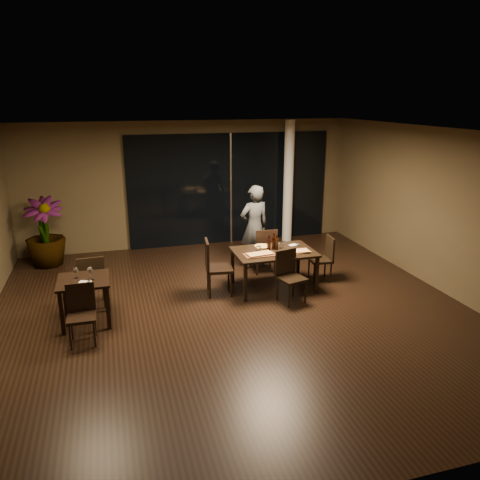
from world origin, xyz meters
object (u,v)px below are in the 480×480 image
chair_main_near (289,273)px  chair_main_right (324,256)px  chair_side_near (81,310)px  diner (254,227)px  chair_side_far (92,279)px  chair_main_far (265,249)px  bottle_c (274,241)px  main_table (274,255)px  potted_plant (45,232)px  bottle_a (269,243)px  chair_main_left (214,264)px  bottle_b (277,242)px  side_table (84,287)px

chair_main_near → chair_main_right: (1.04, 0.73, -0.02)m
chair_side_near → diner: bearing=35.0°
chair_side_far → chair_side_near: chair_side_far is taller
chair_main_right → chair_side_near: (-4.54, -1.24, -0.01)m
chair_main_far → bottle_c: bottle_c is taller
main_table → chair_main_far: 0.81m
chair_main_right → potted_plant: bearing=-107.8°
chair_side_near → diner: diner is taller
chair_main_right → bottle_c: size_ratio=2.81×
bottle_a → chair_main_near: bearing=-76.8°
chair_main_left → chair_main_near: bearing=-110.9°
main_table → bottle_c: (0.03, 0.10, 0.23)m
chair_main_far → chair_main_near: 1.40m
chair_main_near → bottle_a: 0.78m
main_table → chair_main_right: bearing=6.2°
chair_main_near → diner: size_ratio=0.52×
chair_main_far → chair_side_near: (-3.53, -1.91, -0.04)m
chair_main_near → bottle_c: (-0.04, 0.71, 0.39)m
chair_main_left → diner: diner is taller
chair_side_far → bottle_a: (3.21, 0.00, 0.37)m
bottle_c → main_table: bearing=-107.1°
chair_main_near → bottle_b: bottle_b is taller
chair_main_near → bottle_c: size_ratio=2.91×
chair_main_right → bottle_a: bearing=-80.3°
diner → bottle_b: size_ratio=5.98×
chair_main_right → bottle_a: 1.26m
bottle_a → bottle_c: bearing=21.4°
chair_side_far → bottle_a: bottle_a is taller
chair_main_far → potted_plant: size_ratio=0.65×
main_table → bottle_c: size_ratio=4.68×
chair_main_far → chair_side_near: bearing=33.8°
chair_main_near → bottle_b: 0.76m
chair_main_near → chair_main_left: size_ratio=0.90×
chair_main_far → chair_main_left: chair_main_left is taller
potted_plant → chair_main_far: bearing=-21.9°
chair_side_near → chair_main_near: bearing=8.9°
main_table → chair_main_far: bearing=82.8°
main_table → chair_side_far: chair_side_far is taller
chair_main_near → chair_main_far: bearing=74.1°
chair_side_near → bottle_a: bearing=19.9°
bottle_c → bottle_a: bearing=-158.6°
side_table → potted_plant: (-0.88, 3.06, 0.12)m
side_table → chair_main_left: bearing=13.6°
chair_main_left → chair_side_near: (-2.29, -1.16, -0.08)m
chair_main_right → side_table: bearing=-75.7°
diner → potted_plant: (-4.29, 1.33, -0.15)m
chair_main_far → diner: diner is taller
main_table → potted_plant: size_ratio=1.01×
side_table → chair_main_near: chair_main_near is taller
chair_main_near → chair_main_right: 1.27m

